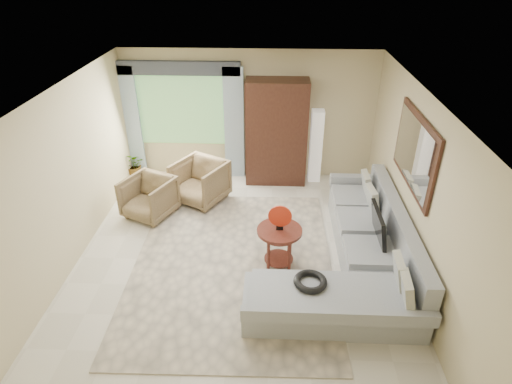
{
  "coord_description": "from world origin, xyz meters",
  "views": [
    {
      "loc": [
        0.49,
        -5.18,
        4.22
      ],
      "look_at": [
        0.25,
        0.35,
        1.05
      ],
      "focal_mm": 30.0,
      "sensor_mm": 36.0,
      "label": 1
    }
  ],
  "objects_px": {
    "armoire": "(276,133)",
    "floor_lamp": "(316,146)",
    "tv_screen": "(379,225)",
    "sectional_sofa": "(359,258)",
    "coffee_table": "(279,247)",
    "armchair_left": "(149,197)",
    "armchair_right": "(200,182)",
    "potted_plant": "(134,164)"
  },
  "relations": [
    {
      "from": "tv_screen",
      "to": "floor_lamp",
      "type": "height_order",
      "value": "floor_lamp"
    },
    {
      "from": "tv_screen",
      "to": "armchair_left",
      "type": "relative_size",
      "value": 0.92
    },
    {
      "from": "coffee_table",
      "to": "armchair_right",
      "type": "relative_size",
      "value": 0.75
    },
    {
      "from": "coffee_table",
      "to": "armchair_right",
      "type": "bearing_deg",
      "value": 128.15
    },
    {
      "from": "tv_screen",
      "to": "coffee_table",
      "type": "xyz_separation_m",
      "value": [
        -1.44,
        -0.1,
        -0.37
      ]
    },
    {
      "from": "potted_plant",
      "to": "armchair_right",
      "type": "bearing_deg",
      "value": -31.15
    },
    {
      "from": "armoire",
      "to": "floor_lamp",
      "type": "relative_size",
      "value": 1.4
    },
    {
      "from": "armoire",
      "to": "coffee_table",
      "type": "bearing_deg",
      "value": -88.74
    },
    {
      "from": "tv_screen",
      "to": "armoire",
      "type": "height_order",
      "value": "armoire"
    },
    {
      "from": "armchair_left",
      "to": "armchair_right",
      "type": "height_order",
      "value": "armchair_right"
    },
    {
      "from": "armoire",
      "to": "sectional_sofa",
      "type": "bearing_deg",
      "value": -66.94
    },
    {
      "from": "tv_screen",
      "to": "floor_lamp",
      "type": "xyz_separation_m",
      "value": [
        -0.7,
        2.74,
        0.03
      ]
    },
    {
      "from": "armchair_right",
      "to": "armoire",
      "type": "relative_size",
      "value": 0.42
    },
    {
      "from": "armchair_right",
      "to": "floor_lamp",
      "type": "bearing_deg",
      "value": 52.28
    },
    {
      "from": "armchair_left",
      "to": "armoire",
      "type": "height_order",
      "value": "armoire"
    },
    {
      "from": "tv_screen",
      "to": "armchair_right",
      "type": "height_order",
      "value": "tv_screen"
    },
    {
      "from": "tv_screen",
      "to": "armchair_right",
      "type": "distance_m",
      "value": 3.43
    },
    {
      "from": "floor_lamp",
      "to": "potted_plant",
      "type": "bearing_deg",
      "value": -179.68
    },
    {
      "from": "coffee_table",
      "to": "armchair_right",
      "type": "distance_m",
      "value": 2.39
    },
    {
      "from": "armchair_right",
      "to": "potted_plant",
      "type": "height_order",
      "value": "armchair_right"
    },
    {
      "from": "armchair_right",
      "to": "potted_plant",
      "type": "relative_size",
      "value": 1.59
    },
    {
      "from": "armchair_right",
      "to": "floor_lamp",
      "type": "height_order",
      "value": "floor_lamp"
    },
    {
      "from": "floor_lamp",
      "to": "tv_screen",
      "type": "bearing_deg",
      "value": -75.67
    },
    {
      "from": "sectional_sofa",
      "to": "armchair_left",
      "type": "relative_size",
      "value": 4.29
    },
    {
      "from": "armchair_left",
      "to": "armoire",
      "type": "xyz_separation_m",
      "value": [
        2.25,
        1.46,
        0.68
      ]
    },
    {
      "from": "sectional_sofa",
      "to": "tv_screen",
      "type": "relative_size",
      "value": 4.68
    },
    {
      "from": "sectional_sofa",
      "to": "armchair_left",
      "type": "bearing_deg",
      "value": 157.51
    },
    {
      "from": "potted_plant",
      "to": "armoire",
      "type": "distance_m",
      "value": 3.06
    },
    {
      "from": "coffee_table",
      "to": "tv_screen",
      "type": "bearing_deg",
      "value": 3.9
    },
    {
      "from": "sectional_sofa",
      "to": "armoire",
      "type": "relative_size",
      "value": 1.65
    },
    {
      "from": "sectional_sofa",
      "to": "coffee_table",
      "type": "xyz_separation_m",
      "value": [
        -1.17,
        0.12,
        0.07
      ]
    },
    {
      "from": "sectional_sofa",
      "to": "coffee_table",
      "type": "distance_m",
      "value": 1.18
    },
    {
      "from": "armchair_left",
      "to": "potted_plant",
      "type": "relative_size",
      "value": 1.45
    },
    {
      "from": "armchair_left",
      "to": "potted_plant",
      "type": "height_order",
      "value": "armchair_left"
    },
    {
      "from": "tv_screen",
      "to": "armchair_left",
      "type": "distance_m",
      "value": 3.96
    },
    {
      "from": "sectional_sofa",
      "to": "armchair_right",
      "type": "relative_size",
      "value": 3.93
    },
    {
      "from": "tv_screen",
      "to": "armchair_left",
      "type": "bearing_deg",
      "value": 161.91
    },
    {
      "from": "armchair_left",
      "to": "floor_lamp",
      "type": "bearing_deg",
      "value": 51.16
    },
    {
      "from": "sectional_sofa",
      "to": "armchair_right",
      "type": "bearing_deg",
      "value": 142.95
    },
    {
      "from": "armchair_right",
      "to": "floor_lamp",
      "type": "relative_size",
      "value": 0.59
    },
    {
      "from": "sectional_sofa",
      "to": "tv_screen",
      "type": "xyz_separation_m",
      "value": [
        0.27,
        0.22,
        0.44
      ]
    },
    {
      "from": "sectional_sofa",
      "to": "coffee_table",
      "type": "height_order",
      "value": "sectional_sofa"
    }
  ]
}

